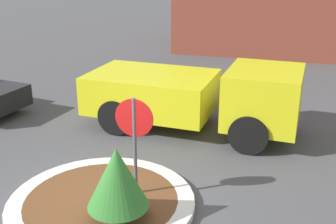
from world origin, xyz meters
name	(u,v)px	position (x,y,z in m)	size (l,w,h in m)	color
ground_plane	(102,205)	(0.00, 0.00, 0.00)	(120.00, 120.00, 0.00)	#474749
traffic_island	(102,202)	(0.00, 0.00, 0.07)	(3.68, 3.68, 0.14)	beige
stop_sign	(134,131)	(0.57, 0.43, 1.51)	(0.76, 0.07, 2.17)	#4C4C51
island_shrub	(117,178)	(0.59, -0.51, 0.99)	(1.11, 1.11, 1.41)	brown
utility_truck	(195,95)	(0.82, 4.39, 1.03)	(5.95, 2.63, 1.90)	gold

